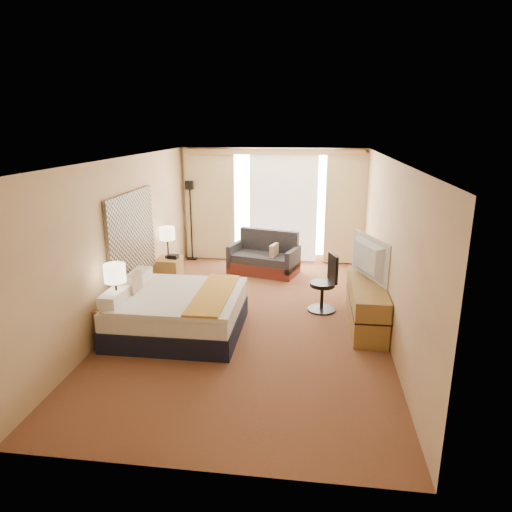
# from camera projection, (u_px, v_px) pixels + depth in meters

# --- Properties ---
(floor) EXTENTS (4.20, 7.00, 0.02)m
(floor) POSITION_uv_depth(u_px,v_px,m) (252.00, 318.00, 7.56)
(floor) COLOR #542318
(floor) RESTS_ON ground
(ceiling) EXTENTS (4.20, 7.00, 0.02)m
(ceiling) POSITION_uv_depth(u_px,v_px,m) (252.00, 159.00, 6.84)
(ceiling) COLOR white
(ceiling) RESTS_ON wall_back
(wall_back) EXTENTS (4.20, 0.02, 2.60)m
(wall_back) POSITION_uv_depth(u_px,v_px,m) (273.00, 205.00, 10.53)
(wall_back) COLOR #E0BF88
(wall_back) RESTS_ON ground
(wall_front) EXTENTS (4.20, 0.02, 2.60)m
(wall_front) POSITION_uv_depth(u_px,v_px,m) (195.00, 344.00, 3.86)
(wall_front) COLOR #E0BF88
(wall_front) RESTS_ON ground
(wall_left) EXTENTS (0.02, 7.00, 2.60)m
(wall_left) POSITION_uv_depth(u_px,v_px,m) (125.00, 238.00, 7.46)
(wall_left) COLOR #E0BF88
(wall_left) RESTS_ON ground
(wall_right) EXTENTS (0.02, 7.00, 2.60)m
(wall_right) POSITION_uv_depth(u_px,v_px,m) (388.00, 247.00, 6.94)
(wall_right) COLOR #E0BF88
(wall_right) RESTS_ON ground
(headboard) EXTENTS (0.06, 1.85, 1.50)m
(headboard) POSITION_uv_depth(u_px,v_px,m) (132.00, 237.00, 7.65)
(headboard) COLOR black
(headboard) RESTS_ON wall_left
(nightstand_left) EXTENTS (0.45, 0.52, 0.55)m
(nightstand_left) POSITION_uv_depth(u_px,v_px,m) (117.00, 323.00, 6.71)
(nightstand_left) COLOR olive
(nightstand_left) RESTS_ON floor
(nightstand_right) EXTENTS (0.45, 0.52, 0.55)m
(nightstand_right) POSITION_uv_depth(u_px,v_px,m) (169.00, 271.00, 9.09)
(nightstand_right) COLOR olive
(nightstand_right) RESTS_ON floor
(media_dresser) EXTENTS (0.50, 1.80, 0.70)m
(media_dresser) POSITION_uv_depth(u_px,v_px,m) (366.00, 304.00, 7.23)
(media_dresser) COLOR olive
(media_dresser) RESTS_ON floor
(window) EXTENTS (2.30, 0.02, 2.30)m
(window) POSITION_uv_depth(u_px,v_px,m) (283.00, 205.00, 10.47)
(window) COLOR white
(window) RESTS_ON wall_back
(curtains) EXTENTS (4.12, 0.19, 2.56)m
(curtains) POSITION_uv_depth(u_px,v_px,m) (272.00, 202.00, 10.40)
(curtains) COLOR beige
(curtains) RESTS_ON floor
(bed) EXTENTS (1.90, 1.73, 0.92)m
(bed) POSITION_uv_depth(u_px,v_px,m) (178.00, 312.00, 6.97)
(bed) COLOR black
(bed) RESTS_ON floor
(loveseat) EXTENTS (1.59, 1.13, 0.90)m
(loveseat) POSITION_uv_depth(u_px,v_px,m) (265.00, 259.00, 9.86)
(loveseat) COLOR #582119
(loveseat) RESTS_ON floor
(floor_lamp) EXTENTS (0.24, 0.24, 1.86)m
(floor_lamp) POSITION_uv_depth(u_px,v_px,m) (190.00, 204.00, 10.57)
(floor_lamp) COLOR black
(floor_lamp) RESTS_ON floor
(desk_chair) EXTENTS (0.49, 0.49, 1.00)m
(desk_chair) POSITION_uv_depth(u_px,v_px,m) (325.00, 286.00, 7.79)
(desk_chair) COLOR black
(desk_chair) RESTS_ON floor
(lamp_left) EXTENTS (0.31, 0.31, 0.65)m
(lamp_left) POSITION_uv_depth(u_px,v_px,m) (115.00, 274.00, 6.48)
(lamp_left) COLOR black
(lamp_left) RESTS_ON nightstand_left
(lamp_right) EXTENTS (0.30, 0.30, 0.63)m
(lamp_right) POSITION_uv_depth(u_px,v_px,m) (167.00, 234.00, 8.92)
(lamp_right) COLOR black
(lamp_right) RESTS_ON nightstand_right
(tissue_box) EXTENTS (0.15, 0.15, 0.12)m
(tissue_box) POSITION_uv_depth(u_px,v_px,m) (121.00, 298.00, 6.77)
(tissue_box) COLOR #94BBE5
(tissue_box) RESTS_ON nightstand_left
(telephone) EXTENTS (0.21, 0.17, 0.07)m
(telephone) POSITION_uv_depth(u_px,v_px,m) (173.00, 257.00, 9.00)
(telephone) COLOR black
(telephone) RESTS_ON nightstand_right
(television) EXTENTS (0.58, 1.16, 0.68)m
(television) POSITION_uv_depth(u_px,v_px,m) (364.00, 258.00, 7.27)
(television) COLOR black
(television) RESTS_ON media_dresser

